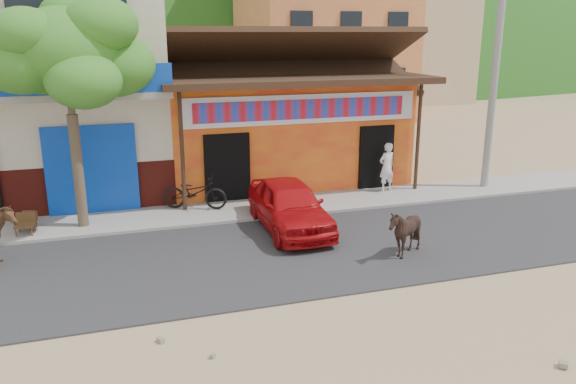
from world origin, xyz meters
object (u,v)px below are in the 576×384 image
at_px(tree, 72,114).
at_px(utility_pole, 496,65).
at_px(cafe_chair_left, 26,213).
at_px(cow_dark, 405,232).
at_px(cafe_chair_right, 24,216).
at_px(scooter, 195,192).
at_px(red_car, 289,205).
at_px(pedestrian, 387,167).

relative_size(tree, utility_pole, 0.75).
xyz_separation_m(tree, cafe_chair_left, (-1.40, 0.16, -2.58)).
xyz_separation_m(cow_dark, cafe_chair_left, (-8.70, 4.48, -0.10)).
bearing_deg(utility_pole, cafe_chair_right, -178.09).
height_order(tree, utility_pole, utility_pole).
bearing_deg(scooter, red_car, -113.73).
bearing_deg(pedestrian, red_car, 15.82).
bearing_deg(tree, cow_dark, -30.64).
relative_size(cow_dark, scooter, 0.63).
relative_size(pedestrian, cafe_chair_left, 1.89).
bearing_deg(pedestrian, cafe_chair_right, -9.53).
distance_m(utility_pole, scooter, 10.32).
relative_size(cow_dark, cafe_chair_right, 1.19).
xyz_separation_m(cow_dark, cafe_chair_right, (-8.70, 4.05, -0.02)).
distance_m(scooter, cafe_chair_right, 4.58).
bearing_deg(red_car, tree, 161.81).
bearing_deg(cafe_chair_left, tree, 16.58).
xyz_separation_m(tree, utility_pole, (12.80, 0.20, 1.00)).
bearing_deg(pedestrian, utility_pole, 157.84).
bearing_deg(utility_pole, cow_dark, -140.59).
bearing_deg(red_car, scooter, 133.26).
height_order(cow_dark, cafe_chair_left, cow_dark).
bearing_deg(pedestrian, tree, -10.46).
height_order(utility_pole, red_car, utility_pole).
distance_m(cow_dark, red_car, 3.29).
relative_size(scooter, cafe_chair_left, 2.25).
distance_m(cow_dark, pedestrian, 5.40).
relative_size(tree, red_car, 1.53).
distance_m(scooter, pedestrian, 6.26).
xyz_separation_m(red_car, cafe_chair_right, (-6.69, 1.44, -0.09)).
xyz_separation_m(tree, red_car, (5.29, -1.71, -2.41)).
bearing_deg(scooter, pedestrian, -66.54).
xyz_separation_m(scooter, pedestrian, (6.25, 0.07, 0.30)).
bearing_deg(utility_pole, cafe_chair_left, -179.84).
height_order(utility_pole, cafe_chair_right, utility_pole).
bearing_deg(cafe_chair_left, utility_pole, 23.24).
bearing_deg(cafe_chair_right, utility_pole, 6.19).
relative_size(utility_pole, red_car, 2.04).
distance_m(tree, cafe_chair_left, 2.94).
relative_size(cow_dark, pedestrian, 0.75).
distance_m(utility_pole, red_car, 8.47).
height_order(scooter, cafe_chair_right, cafe_chair_right).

